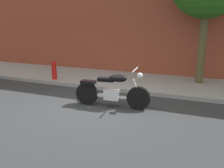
% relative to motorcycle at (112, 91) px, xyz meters
% --- Properties ---
extents(ground_plane, '(60.00, 60.00, 0.00)m').
position_rel_motorcycle_xyz_m(ground_plane, '(-0.50, -0.27, -0.47)').
color(ground_plane, '#303335').
extents(sidewalk, '(19.84, 2.91, 0.14)m').
position_rel_motorcycle_xyz_m(sidewalk, '(-0.50, 2.93, -0.40)').
color(sidewalk, '#999999').
rests_on(sidewalk, ground).
extents(motorcycle, '(2.26, 0.70, 1.17)m').
position_rel_motorcycle_xyz_m(motorcycle, '(0.00, 0.00, 0.00)').
color(motorcycle, black).
rests_on(motorcycle, ground).
extents(fire_hydrant, '(0.20, 0.20, 0.91)m').
position_rel_motorcycle_xyz_m(fire_hydrant, '(-3.29, 1.82, -0.02)').
color(fire_hydrant, red).
rests_on(fire_hydrant, ground).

